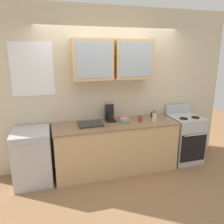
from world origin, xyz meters
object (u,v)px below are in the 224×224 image
Objects in this scene: stove_range at (184,138)px; coffee_maker at (110,115)px; vase at (155,115)px; sink_faucet at (90,124)px; cup_near_bowls at (140,118)px; cup_near_sink at (153,115)px; bowl_stack at (125,120)px; dishwasher at (33,157)px.

stove_range is 3.68× the size of coffee_maker.
vase is (-0.71, -0.09, 0.55)m from stove_range.
cup_near_bowls is (0.90, -0.04, 0.03)m from sink_faucet.
sink_faucet is 3.72× the size of cup_near_sink.
stove_range is 0.90m from vase.
vase reaches higher than bowl_stack.
dishwasher is at bearing -177.54° from sink_faucet.
cup_near_bowls is 1.93m from dishwasher.
dishwasher is (-2.82, -0.00, -0.01)m from stove_range.
cup_near_bowls is 0.36× the size of coffee_maker.
coffee_maker reaches higher than vase.
vase is at bearing -19.60° from coffee_maker.
cup_near_bowls is (-0.95, -0.01, 0.49)m from stove_range.
stove_range is at bearing 7.11° from vase.
sink_faucet reaches higher than cup_near_sink.
cup_near_bowls reaches higher than cup_near_sink.
dishwasher is at bearing -179.91° from stove_range.
stove_range is at bearing 0.09° from dishwasher.
cup_near_sink reaches higher than dishwasher.
cup_near_sink is at bearing 4.55° from dishwasher.
sink_faucet is 0.46× the size of dishwasher.
vase reaches higher than dishwasher.
sink_faucet is (-1.85, 0.04, 0.46)m from stove_range.
stove_range is 2.82m from dishwasher.
coffee_maker reaches higher than cup_near_sink.
vase is (1.14, -0.13, 0.09)m from sink_faucet.
coffee_maker is at bearing 19.79° from sink_faucet.
stove_range is 5.81× the size of bowl_stack.
vase is (0.53, -0.09, 0.07)m from bowl_stack.
cup_near_bowls reaches higher than bowl_stack.
sink_faucet is 0.61m from bowl_stack.
bowl_stack is at bearing -3.40° from sink_faucet.
coffee_maker reaches higher than stove_range.
vase is 2.07× the size of cup_near_sink.
sink_faucet is 1.15m from vase.
stove_range is 10.11× the size of cup_near_bowls.
bowl_stack is 0.29m from cup_near_bowls.
coffee_maker is (1.35, 0.18, 0.55)m from dishwasher.
cup_near_bowls is (-0.24, 0.08, -0.06)m from vase.
vase is 0.25× the size of dishwasher.
stove_range reaches higher than dishwasher.
dishwasher is 1.47m from coffee_maker.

